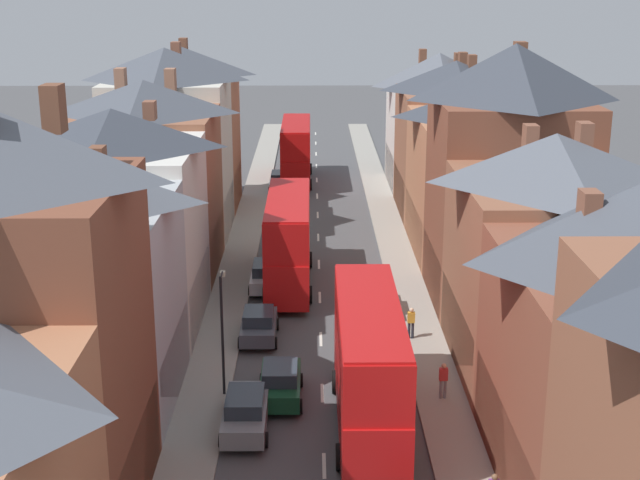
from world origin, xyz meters
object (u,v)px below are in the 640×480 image
car_far_grey (280,382)px  pedestrian_mid_right (411,321)px  car_mid_black (259,325)px  double_decker_bus_far_approaching (296,151)px  car_parked_right_a (246,411)px  double_decker_bus_lead (288,239)px  street_lamp (222,326)px  double_decker_bus_mid_street (369,365)px  car_near_silver (266,275)px  car_parked_right_b (378,298)px  car_near_blue (280,181)px  pedestrian_mid_left (443,379)px

car_far_grey → pedestrian_mid_right: 8.96m
car_mid_black → double_decker_bus_far_approaching: bearing=87.9°
car_parked_right_a → car_far_grey: (1.30, 2.65, -0.01)m
double_decker_bus_lead → car_far_grey: (0.01, -14.74, -1.99)m
car_parked_right_a → car_mid_black: car_parked_right_a is taller
car_far_grey → street_lamp: street_lamp is taller
double_decker_bus_lead → car_mid_black: double_decker_bus_lead is taller
double_decker_bus_lead → double_decker_bus_far_approaching: (0.00, 26.95, 0.00)m
double_decker_bus_mid_street → car_parked_right_a: bearing=-179.5°
car_near_silver → street_lamp: size_ratio=0.79×
double_decker_bus_lead → car_parked_right_b: 6.91m
car_near_blue → car_parked_right_a: bearing=-90.0°
pedestrian_mid_right → street_lamp: street_lamp is taller
double_decker_bus_far_approaching → pedestrian_mid_left: double_decker_bus_far_approaching is taller
double_decker_bus_mid_street → double_decker_bus_far_approaching: (-3.60, 44.29, 0.00)m
double_decker_bus_mid_street → car_mid_black: size_ratio=2.77×
car_near_silver → double_decker_bus_far_approaching: bearing=87.3°
car_near_blue → street_lamp: bearing=-91.7°
double_decker_bus_mid_street → pedestrian_mid_left: double_decker_bus_mid_street is taller
car_mid_black → car_parked_right_b: size_ratio=0.99×
pedestrian_mid_left → street_lamp: bearing=176.1°
car_parked_right_b → car_near_blue: bearing=102.3°
double_decker_bus_far_approaching → car_far_grey: double_decker_bus_far_approaching is taller
car_mid_black → pedestrian_mid_right: (7.58, -0.20, 0.22)m
double_decker_bus_mid_street → car_parked_right_b: 13.13m
pedestrian_mid_left → street_lamp: (-9.40, 0.64, 2.21)m
car_near_blue → pedestrian_mid_right: pedestrian_mid_right is taller
car_far_grey → car_parked_right_b: 11.41m
double_decker_bus_far_approaching → pedestrian_mid_left: size_ratio=6.71×
car_near_silver → street_lamp: bearing=-94.8°
car_parked_right_a → pedestrian_mid_left: bearing=16.8°
car_parked_right_b → street_lamp: bearing=-126.8°
street_lamp → car_parked_right_b: bearing=53.2°
street_lamp → pedestrian_mid_right: bearing=34.1°
double_decker_bus_far_approaching → car_mid_black: (-1.29, -35.10, -2.00)m
pedestrian_mid_left → double_decker_bus_far_approaching: bearing=99.4°
car_near_silver → car_mid_black: bearing=-90.0°
car_near_silver → car_parked_right_a: size_ratio=0.98×
car_parked_right_b → pedestrian_mid_right: bearing=-70.6°
pedestrian_mid_right → street_lamp: size_ratio=0.29×
car_far_grey → car_mid_black: bearing=101.2°
double_decker_bus_far_approaching → car_mid_black: double_decker_bus_far_approaching is taller
car_parked_right_a → street_lamp: bearing=110.2°
car_near_silver → car_parked_right_b: car_near_silver is taller
car_near_silver → car_far_grey: bearing=-84.8°
car_far_grey → pedestrian_mid_right: pedestrian_mid_right is taller
pedestrian_mid_left → pedestrian_mid_right: size_ratio=1.00×
car_near_silver → pedestrian_mid_left: 16.53m
car_far_grey → pedestrian_mid_left: (6.95, -0.16, 0.20)m
double_decker_bus_lead → pedestrian_mid_right: (6.29, -8.35, -1.78)m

